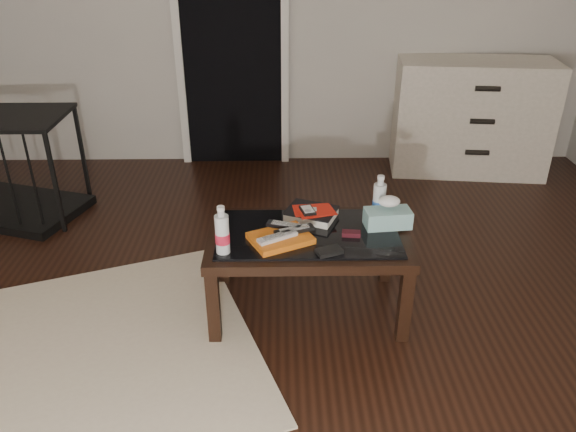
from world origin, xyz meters
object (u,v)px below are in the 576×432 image
Objects in this scene: textbook at (311,214)px; coffee_table at (308,243)px; pet_crate at (10,183)px; water_bottle_right at (379,197)px; dresser at (471,117)px; tissue_box at (388,218)px; water_bottle_left at (222,230)px.

coffee_table is at bearing -76.35° from textbook.
water_bottle_right is at bearing -4.92° from pet_crate.
coffee_table is at bearing -11.96° from pet_crate.
coffee_table is at bearing -120.14° from dresser.
pet_crate is at bearing 176.95° from textbook.
pet_crate is 4.52× the size of tissue_box.
water_bottle_right is (0.37, 0.15, 0.18)m from coffee_table.
coffee_table is 0.96× the size of pet_crate.
pet_crate is 2.66m from tissue_box.
water_bottle_left is at bearing -118.98° from textbook.
water_bottle_right is 0.12m from tissue_box.
textbook is at bearing 159.63° from tissue_box.
dresser is at bearing 29.88° from pet_crate.
textbook is 0.56m from water_bottle_left.
coffee_table is 4.35× the size of tissue_box.
water_bottle_left reaches higher than tissue_box.
tissue_box is (-0.99, -1.82, 0.06)m from dresser.
tissue_box is (0.41, 0.06, 0.11)m from coffee_table.
tissue_box is at bearing 16.55° from water_bottle_left.
dresser is 4.99× the size of textbook.
tissue_box is at bearing -70.27° from water_bottle_right.
coffee_table is 4.20× the size of water_bottle_left.
pet_crate is 2.61m from water_bottle_right.
coffee_table is 0.44m from water_bottle_right.
dresser is at bearing 74.29° from textbook.
tissue_box reaches higher than coffee_table.
water_bottle_right is at bearing 23.13° from water_bottle_left.
water_bottle_left is (-0.43, -0.34, 0.10)m from textbook.
tissue_box is at bearing -112.08° from dresser.
textbook is at bearing -122.06° from dresser.
dresser reaches higher than pet_crate.
dresser is 2.07m from tissue_box.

